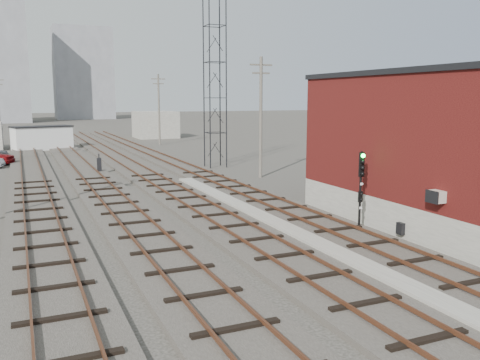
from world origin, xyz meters
TOP-DOWN VIEW (x-y plane):
  - ground at (0.00, 60.00)m, footprint 320.00×320.00m
  - track_right at (2.50, 39.00)m, footprint 3.20×90.00m
  - track_mid_right at (-1.50, 39.00)m, footprint 3.20×90.00m
  - track_mid_left at (-5.50, 39.00)m, footprint 3.20×90.00m
  - track_left at (-9.50, 39.00)m, footprint 3.20×90.00m
  - platform_curb at (0.50, 14.00)m, footprint 0.90×28.00m
  - brick_building at (7.50, 12.00)m, footprint 6.54×12.20m
  - lattice_tower at (5.50, 35.00)m, footprint 1.60×1.60m
  - utility_pole_right_a at (6.50, 28.00)m, footprint 1.80×0.24m
  - utility_pole_right_b at (6.50, 58.00)m, footprint 1.80×0.24m
  - apartment_right at (8.00, 150.00)m, footprint 16.00×12.00m
  - shed_right at (9.00, 70.00)m, footprint 6.00×6.00m
  - signal_mast at (3.70, 11.90)m, footprint 0.40×0.40m
  - switch_stand at (-4.47, 34.93)m, footprint 0.40×0.40m
  - site_trailer at (-7.75, 57.14)m, footprint 7.14×4.47m

SIDE VIEW (x-z plane):
  - ground at x=0.00m, z-range 0.00..0.00m
  - track_right at x=2.50m, z-range -0.09..0.30m
  - track_mid_right at x=-1.50m, z-range -0.09..0.30m
  - track_mid_left at x=-5.50m, z-range -0.09..0.30m
  - track_left at x=-9.50m, z-range -0.09..0.30m
  - platform_curb at x=0.50m, z-range 0.00..0.26m
  - switch_stand at x=-4.47m, z-range -0.04..1.45m
  - site_trailer at x=-7.75m, z-range 0.01..2.80m
  - shed_right at x=9.00m, z-range 0.00..4.00m
  - signal_mast at x=3.70m, z-range 0.26..3.89m
  - brick_building at x=7.50m, z-range 0.02..7.24m
  - utility_pole_right_a at x=6.50m, z-range 0.30..9.30m
  - utility_pole_right_b at x=6.50m, z-range 0.30..9.30m
  - lattice_tower at x=5.50m, z-range 0.00..15.00m
  - apartment_right at x=8.00m, z-range 0.00..26.00m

